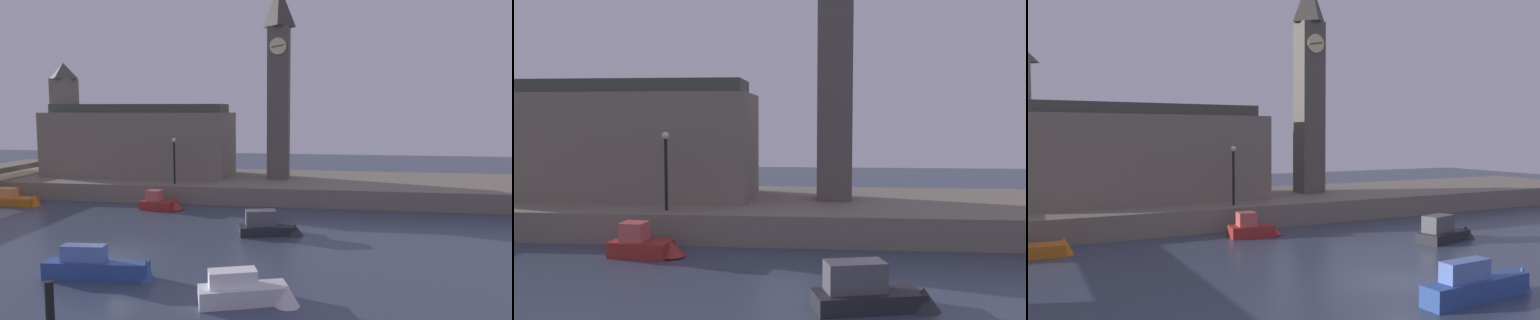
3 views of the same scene
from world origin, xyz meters
The scene contains 8 objects.
ground_plane centered at (0.00, 0.00, 0.00)m, with size 120.00×120.00×0.00m, color #384256.
far_embankment centered at (0.00, 20.00, 0.75)m, with size 70.00×12.00×1.50m, color slate.
clock_tower centered at (6.94, 20.04, 10.42)m, with size 2.11×2.16×17.24m.
parliament_hall centered at (-6.93, 20.44, 4.86)m, with size 17.58×6.44×10.80m.
streetlamp centered at (-1.41, 15.32, 3.93)m, with size 0.36×0.36×3.90m.
boat_barge_dark centered at (8.06, 5.73, 0.52)m, with size 4.34×2.22×1.65m.
boat_tour_blue centered at (1.24, -3.18, 0.55)m, with size 5.34×1.30×1.72m.
boat_dinghy_red centered at (-1.34, 11.91, 0.50)m, with size 3.42×1.75×1.51m.
Camera 3 is at (-14.03, -17.25, 6.04)m, focal length 37.28 mm.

